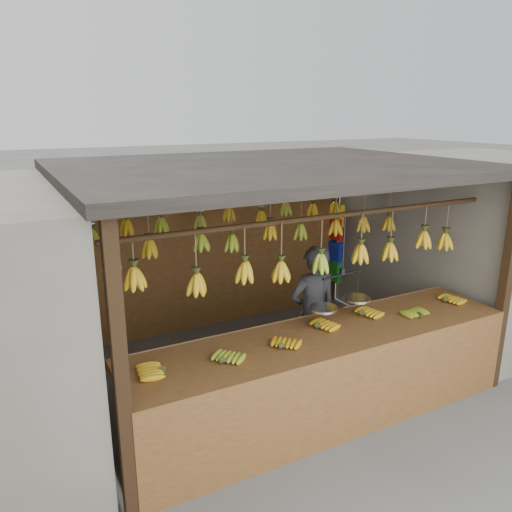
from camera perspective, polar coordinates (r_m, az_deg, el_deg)
ground at (r=6.06m, az=1.36°, el=-12.61°), size 80.00×80.00×0.00m
stall at (r=5.68m, az=-0.14°, el=6.59°), size 4.30×3.30×2.40m
neighbor_right at (r=7.94m, az=24.75°, el=1.81°), size 3.00×3.00×2.30m
counter at (r=4.81m, az=8.79°, el=-11.25°), size 3.92×0.89×0.96m
hanging_bananas at (r=5.47m, az=1.44°, el=2.31°), size 3.64×2.25×0.40m
balance_scale at (r=4.94m, az=9.68°, el=-4.83°), size 0.72×0.32×0.90m
vendor at (r=5.56m, az=6.51°, el=-6.58°), size 0.60×0.42×1.55m
bag_bundles at (r=7.75m, az=9.09°, el=1.61°), size 0.08×0.26×1.22m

